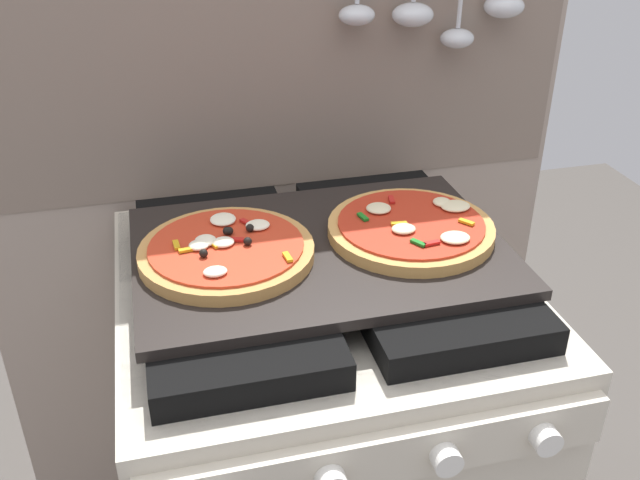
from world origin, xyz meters
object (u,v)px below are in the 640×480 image
baking_tray (320,251)px  pizza_left (227,251)px  stove (320,472)px  pizza_right (412,228)px

baking_tray → pizza_left: bearing=-179.2°
stove → pizza_left: (-0.14, -0.00, 0.48)m
pizza_right → pizza_left: bearing=-179.6°
pizza_left → pizza_right: 0.28m
baking_tray → stove: bearing=-90.0°
stove → pizza_right: size_ratio=3.61×
pizza_left → stove: bearing=0.1°
pizza_left → baking_tray: bearing=0.8°
baking_tray → pizza_right: size_ratio=2.16×
stove → pizza_left: bearing=-179.9°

